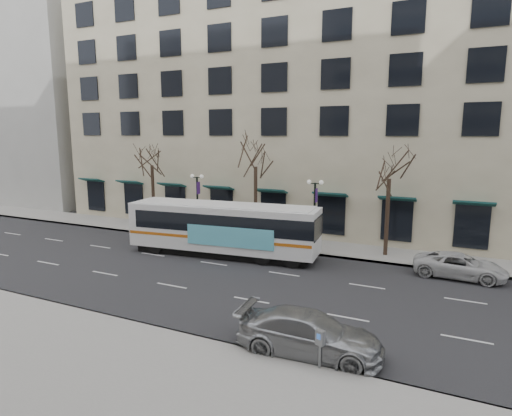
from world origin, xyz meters
The scene contains 13 objects.
ground centered at (0.00, 0.00, 0.00)m, with size 160.00×160.00×0.00m, color black.
sidewalk_far centered at (5.00, 9.00, 0.07)m, with size 80.00×4.00×0.15m, color gray.
building_hotel centered at (-2.00, 21.00, 12.00)m, with size 40.00×20.00×24.00m, color tan.
building_far_upblock centered at (-38.00, 21.00, 14.00)m, with size 28.00×20.00×28.00m, color #999993.
tree_far_left centered at (-10.00, 8.80, 6.70)m, with size 3.60×3.60×8.34m.
tree_far_mid centered at (0.00, 8.80, 6.91)m, with size 3.60×3.60×8.55m.
tree_far_right centered at (10.00, 8.80, 6.42)m, with size 3.60×3.60×8.06m.
lamp_post_left centered at (-4.99, 8.20, 2.94)m, with size 1.22×0.45×5.21m.
lamp_post_right centered at (5.01, 8.20, 2.94)m, with size 1.22×0.45×5.21m.
city_bus centered at (-0.34, 4.36, 2.00)m, with size 13.73×4.31×3.66m.
silver_car centered at (9.41, -6.20, 0.83)m, with size 2.32×5.70×1.65m, color #9EA1A5.
white_pickup centered at (14.69, 6.20, 0.72)m, with size 2.38×5.16×1.44m, color #BDBDBD.
pay_station centered at (10.15, -7.30, 1.19)m, with size 0.36×0.28×1.44m.
Camera 1 is at (14.13, -21.09, 8.47)m, focal length 30.00 mm.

